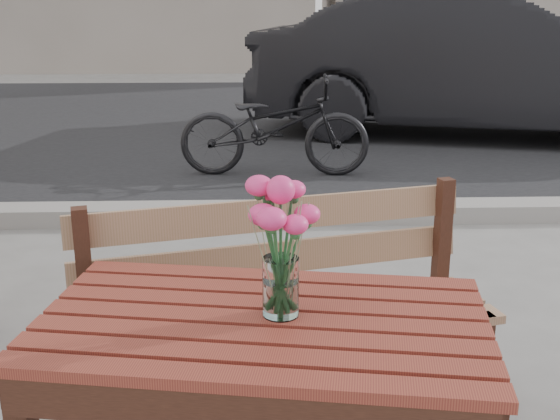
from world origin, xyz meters
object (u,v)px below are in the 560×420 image
(bicycle, at_px, (274,126))
(parked_car, at_px, (476,63))
(main_table, at_px, (263,358))
(main_vase, at_px, (281,231))

(bicycle, bearing_deg, parked_car, -48.82)
(main_table, bearing_deg, main_vase, 23.68)
(main_table, bearing_deg, bicycle, 97.32)
(main_vase, relative_size, bicycle, 0.23)
(parked_car, bearing_deg, main_table, 172.57)
(main_table, xyz_separation_m, parked_car, (2.38, 6.01, 0.20))
(bicycle, bearing_deg, main_table, -178.61)
(main_vase, height_order, bicycle, main_vase)
(bicycle, bearing_deg, main_vase, -177.98)
(main_table, relative_size, parked_car, 0.26)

